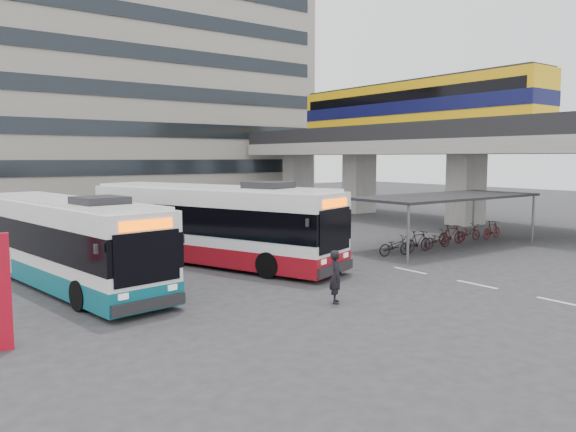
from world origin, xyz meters
TOP-DOWN VIEW (x-y plane):
  - ground at (0.00, 0.00)m, footprint 120.00×120.00m
  - viaduct at (17.00, 12.46)m, footprint 8.00×32.00m
  - bike_shelter at (8.47, 3.00)m, footprint 10.00×4.00m
  - office_block at (6.00, 36.00)m, footprint 30.00×15.00m
  - road_markings at (2.50, -3.00)m, footprint 0.15×7.60m
  - bus_main at (-2.88, 6.07)m, footprint 6.32×11.87m
  - bus_teal at (-8.94, 5.35)m, footprint 3.78×11.07m
  - pedestrian at (-3.05, -1.91)m, footprint 0.66×0.70m

SIDE VIEW (x-z plane):
  - ground at x=0.00m, z-range 0.00..0.00m
  - road_markings at x=2.50m, z-range 0.00..0.01m
  - pedestrian at x=-3.05m, z-range 0.00..1.61m
  - bike_shelter at x=8.47m, z-range 0.17..2.71m
  - bus_teal at x=-8.94m, z-range -0.11..3.09m
  - bus_main at x=-2.88m, z-range -0.12..3.34m
  - viaduct at x=17.00m, z-range 1.39..11.07m
  - office_block at x=6.00m, z-range 0.00..25.00m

